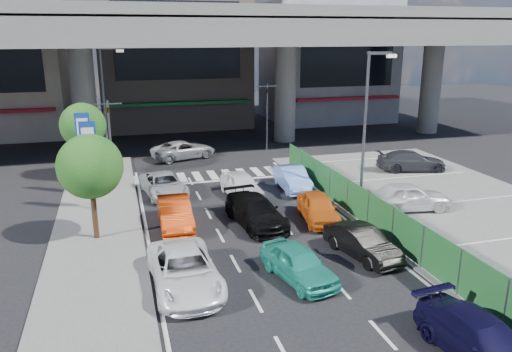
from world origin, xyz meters
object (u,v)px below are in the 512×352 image
object	(u,v)px
minivan_navy_back	(482,341)
hatch_black_mid_right	(363,243)
street_lamp_right	(368,114)
signboard_near	(89,154)
sedan_black_mid	(256,211)
traffic_cone	(341,194)
signboard_far	(84,142)
tree_far	(83,126)
sedan_white_mid_left	(185,270)
parked_sedan_white	(408,196)
taxi_orange_right	(318,208)
traffic_light_left	(109,122)
tree_near	(90,167)
crossing_wagon_silver	(184,150)
parked_sedan_dgrey	(411,161)
street_lamp_left	(106,96)
kei_truck_front_right	(293,178)
wagon_silver_front_left	(164,185)
traffic_light_right	(267,100)
taxi_teal_mid	(298,263)
taxi_orange_left	(175,213)
sedan_white_front_mid	(242,185)

from	to	relation	value
minivan_navy_back	hatch_black_mid_right	size ratio (longest dim) A/B	1.17
street_lamp_right	signboard_near	bearing A→B (deg)	172.10
sedan_black_mid	traffic_cone	world-z (taller)	sedan_black_mid
signboard_far	tree_far	xyz separation A→B (m)	(-0.20, 3.51, 0.32)
sedan_white_mid_left	parked_sedan_white	world-z (taller)	parked_sedan_white
hatch_black_mid_right	taxi_orange_right	xyz separation A→B (m)	(-0.14, 4.35, 0.04)
traffic_light_left	tree_near	distance (m)	8.06
parked_sedan_white	crossing_wagon_silver	bearing A→B (deg)	41.88
tree_far	parked_sedan_white	xyz separation A→B (m)	(16.25, -10.90, -2.60)
minivan_navy_back	taxi_orange_right	bearing A→B (deg)	84.60
signboard_near	parked_sedan_dgrey	world-z (taller)	signboard_near
tree_far	hatch_black_mid_right	distance (m)	19.26
tree_far	parked_sedan_dgrey	world-z (taller)	tree_far
traffic_light_left	street_lamp_left	world-z (taller)	street_lamp_left
tree_near	parked_sedan_white	xyz separation A→B (m)	(15.45, -0.40, -2.60)
crossing_wagon_silver	kei_truck_front_right	bearing A→B (deg)	-169.86
wagon_silver_front_left	traffic_cone	bearing A→B (deg)	-31.52
taxi_orange_right	parked_sedan_dgrey	distance (m)	11.68
tree_near	minivan_navy_back	xyz separation A→B (m)	(10.62, -11.85, -2.75)
traffic_light_right	signboard_near	xyz separation A→B (m)	(-12.70, -11.01, -0.87)
signboard_near	parked_sedan_dgrey	bearing A→B (deg)	6.76
taxi_teal_mid	parked_sedan_white	distance (m)	9.79
signboard_far	traffic_cone	distance (m)	14.53
signboard_near	taxi_orange_right	world-z (taller)	signboard_near
traffic_light_left	tree_far	bearing A→B (deg)	122.62
taxi_orange_left	traffic_cone	xyz separation A→B (m)	(9.19, 1.27, -0.25)
taxi_teal_mid	taxi_orange_right	world-z (taller)	taxi_orange_right
wagon_silver_front_left	signboard_near	bearing A→B (deg)	-165.52
traffic_cone	signboard_near	bearing A→B (deg)	170.97
sedan_white_front_mid	signboard_near	bearing A→B (deg)	176.10
taxi_orange_left	wagon_silver_front_left	distance (m)	4.99
sedan_white_front_mid	traffic_cone	bearing A→B (deg)	-29.26
hatch_black_mid_right	taxi_orange_right	distance (m)	4.36
street_lamp_right	hatch_black_mid_right	size ratio (longest dim) A/B	2.12
traffic_light_right	signboard_far	xyz separation A→B (m)	(-13.10, -8.01, -0.87)
traffic_light_right	sedan_white_front_mid	world-z (taller)	traffic_light_right
signboard_far	sedan_white_front_mid	size ratio (longest dim) A/B	1.16
taxi_teal_mid	hatch_black_mid_right	distance (m)	3.41
tree_far	kei_truck_front_right	bearing A→B (deg)	-26.10
taxi_teal_mid	kei_truck_front_right	xyz separation A→B (m)	(3.59, 10.65, 0.02)
street_lamp_left	signboard_near	bearing A→B (deg)	-94.99
traffic_light_right	wagon_silver_front_left	bearing A→B (deg)	-133.83
street_lamp_left	hatch_black_mid_right	xyz separation A→B (m)	(9.91, -18.78, -4.15)
minivan_navy_back	taxi_orange_left	size ratio (longest dim) A/B	1.05
sedan_white_mid_left	tree_near	bearing A→B (deg)	118.72
street_lamp_right	parked_sedan_white	world-z (taller)	street_lamp_right
sedan_black_mid	tree_near	bearing A→B (deg)	171.34
traffic_light_right	minivan_navy_back	xyz separation A→B (m)	(-1.88, -26.85, -3.30)
taxi_orange_left	parked_sedan_white	size ratio (longest dim) A/B	0.98
minivan_navy_back	taxi_teal_mid	bearing A→B (deg)	112.43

